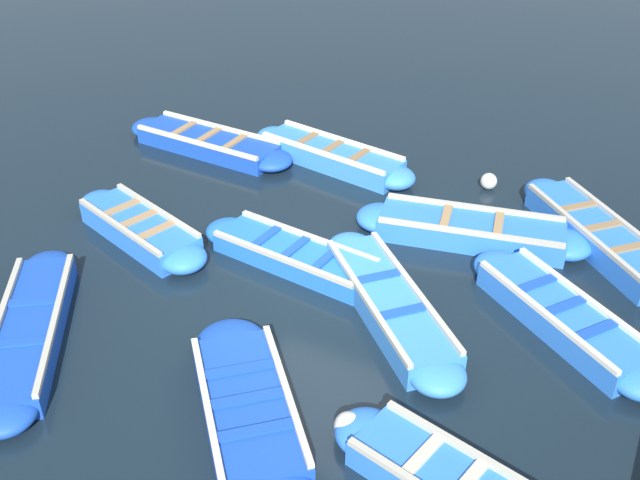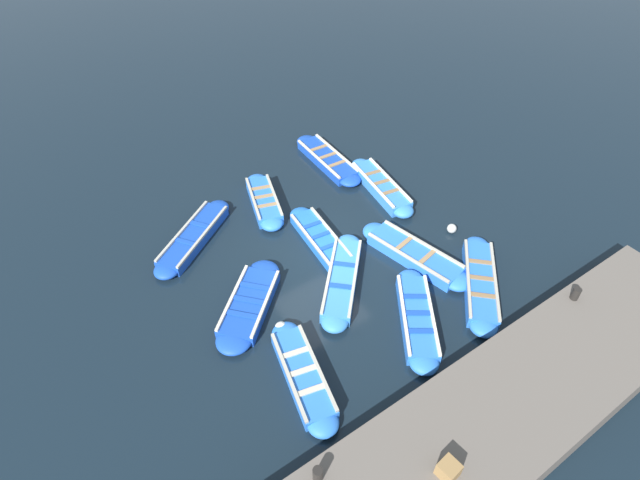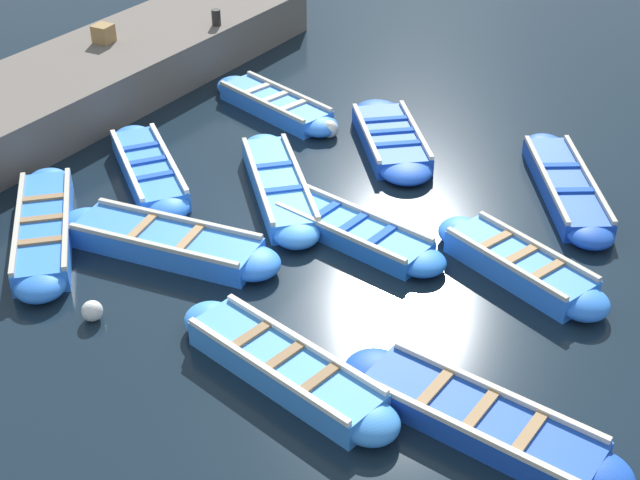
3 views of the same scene
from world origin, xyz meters
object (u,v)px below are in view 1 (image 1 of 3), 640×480
boat_far_corner (140,229)px  boat_centre (471,231)px  buoy_orange_near (348,426)px  boat_broadside (209,143)px  boat_bow_out (30,331)px  buoy_yellow_far (489,181)px  boat_inner_gap (248,409)px  boat_drifting (562,317)px  boat_outer_right (295,256)px  boat_alongside (332,156)px  boat_tucked (599,236)px  boat_stern_in (389,304)px

boat_far_corner → boat_centre: size_ratio=0.82×
boat_centre → buoy_orange_near: boat_centre is taller
buoy_orange_near → boat_broadside: bearing=136.3°
boat_broadside → boat_bow_out: boat_broadside is taller
boat_centre → buoy_yellow_far: 1.85m
boat_broadside → buoy_orange_near: 7.92m
boat_inner_gap → boat_drifting: (2.95, 3.45, 0.02)m
boat_inner_gap → buoy_yellow_far: (0.89, 6.84, -0.01)m
boat_bow_out → buoy_orange_near: (4.57, 0.45, 0.01)m
boat_outer_right → boat_alongside: bearing=107.0°
boat_broadside → buoy_orange_near: boat_broadside is taller
boat_broadside → boat_inner_gap: 7.35m
boat_far_corner → boat_drifting: (6.63, 0.90, -0.01)m
boat_tucked → buoy_orange_near: size_ratio=9.70×
boat_broadside → boat_drifting: (7.49, -2.33, 0.02)m
boat_bow_out → boat_alongside: bearing=78.5°
boat_broadside → boat_tucked: boat_tucked is taller
boat_far_corner → boat_inner_gap: bearing=-34.7°
boat_outer_right → boat_tucked: bearing=33.5°
boat_far_corner → boat_alongside: same height
boat_drifting → buoy_orange_near: 3.61m
boat_far_corner → boat_bow_out: boat_far_corner is taller
boat_broadside → boat_outer_right: (3.47, -2.69, -0.01)m
boat_stern_in → boat_outer_right: bearing=165.5°
boat_alongside → boat_bow_out: bearing=-101.5°
boat_inner_gap → boat_drifting: boat_drifting is taller
boat_stern_in → boat_drifting: size_ratio=0.99×
boat_outer_right → boat_stern_in: boat_stern_in is taller
boat_alongside → boat_tucked: (5.10, -0.55, -0.01)m
boat_inner_gap → boat_centre: 5.14m
boat_far_corner → boat_centre: bearing=27.1°
boat_far_corner → boat_broadside: 3.34m
boat_centre → boat_tucked: bearing=22.5°
boat_drifting → buoy_yellow_far: size_ratio=10.93×
boat_inner_gap → boat_bow_out: boat_inner_gap is taller
boat_centre → boat_inner_gap: bearing=-102.8°
boat_alongside → boat_centre: bearing=-22.6°
boat_far_corner → boat_stern_in: (4.38, 0.07, -0.01)m
boat_tucked → buoy_orange_near: (-1.84, -5.49, -0.02)m
boat_far_corner → boat_broadside: (-0.87, 3.23, -0.03)m
buoy_yellow_far → boat_broadside: bearing=-168.9°
boat_broadside → boat_inner_gap: (4.54, -5.78, -0.00)m
boat_broadside → boat_bow_out: (1.15, -5.92, -0.00)m
boat_stern_in → boat_drifting: boat_drifting is taller
boat_far_corner → boat_bow_out: size_ratio=0.90×
boat_inner_gap → boat_stern_in: (0.71, 2.62, 0.02)m
boat_bow_out → boat_tucked: 8.74m
boat_stern_in → boat_alongside: 4.64m
boat_outer_right → boat_centre: boat_centre is taller
boat_alongside → buoy_orange_near: boat_alongside is taller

